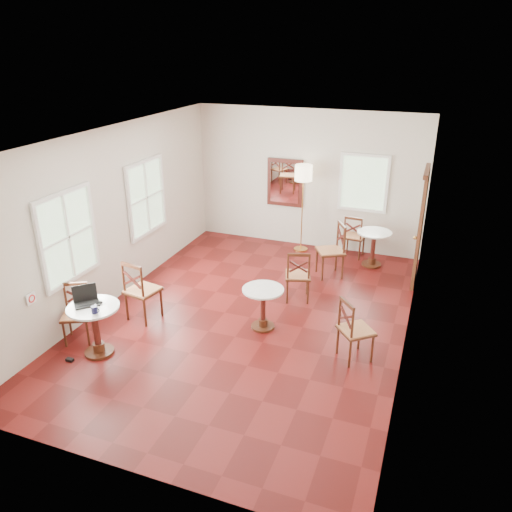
{
  "coord_description": "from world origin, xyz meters",
  "views": [
    {
      "loc": [
        2.65,
        -6.81,
        4.27
      ],
      "look_at": [
        0.0,
        0.3,
        1.0
      ],
      "focal_mm": 35.18,
      "sensor_mm": 36.0,
      "label": 1
    }
  ],
  "objects": [
    {
      "name": "room_shell",
      "position": [
        -0.06,
        0.27,
        1.89
      ],
      "size": [
        5.02,
        7.02,
        3.01
      ],
      "color": "beige",
      "rests_on": "ground"
    },
    {
      "name": "chair_back_b",
      "position": [
        0.9,
        2.09,
        0.53
      ],
      "size": [
        0.67,
        0.67,
        1.07
      ],
      "rotation": [
        0.0,
        0.0,
        -1.05
      ],
      "color": "#452011",
      "rests_on": "ground"
    },
    {
      "name": "chair_mid_a",
      "position": [
        0.56,
        0.89,
        0.48
      ],
      "size": [
        0.55,
        0.55,
        0.96
      ],
      "rotation": [
        0.0,
        0.0,
        3.45
      ],
      "color": "#452011",
      "rests_on": "ground"
    },
    {
      "name": "chair_back_a",
      "position": [
        1.14,
        3.18,
        0.46
      ],
      "size": [
        0.46,
        0.46,
        0.93
      ],
      "rotation": [
        0.0,
        0.0,
        3.06
      ],
      "color": "#452011",
      "rests_on": "ground"
    },
    {
      "name": "laptop",
      "position": [
        -1.87,
        -1.69,
        0.85
      ],
      "size": [
        0.44,
        0.44,
        0.25
      ],
      "rotation": [
        0.0,
        0.0,
        0.79
      ],
      "color": "black",
      "rests_on": "cafe_table_near"
    },
    {
      "name": "floor_lamp",
      "position": [
        -0.0,
        3.15,
        1.61
      ],
      "size": [
        0.37,
        0.37,
        1.9
      ],
      "color": "#BF8C3F",
      "rests_on": "ground"
    },
    {
      "name": "navy_mug",
      "position": [
        -1.57,
        -1.89,
        0.84
      ],
      "size": [
        0.13,
        0.09,
        0.1
      ],
      "color": "black",
      "rests_on": "cafe_table_near"
    },
    {
      "name": "ground",
      "position": [
        0.0,
        0.0,
        0.0
      ],
      "size": [
        7.0,
        7.0,
        0.0
      ],
      "primitive_type": "plane",
      "color": "#5B110F",
      "rests_on": "ground"
    },
    {
      "name": "chair_mid_b",
      "position": [
        1.82,
        -0.57,
        0.48
      ],
      "size": [
        0.62,
        0.62,
        0.96
      ],
      "rotation": [
        0.0,
        0.0,
        2.27
      ],
      "color": "#452011",
      "rests_on": "ground"
    },
    {
      "name": "mouse",
      "position": [
        -1.68,
        -1.64,
        0.81
      ],
      "size": [
        0.11,
        0.08,
        0.04
      ],
      "primitive_type": "ellipsoid",
      "rotation": [
        0.0,
        0.0,
        0.18
      ],
      "color": "black",
      "rests_on": "cafe_table_near"
    },
    {
      "name": "cafe_table_back",
      "position": [
        1.59,
        2.86,
        0.45
      ],
      "size": [
        0.69,
        0.69,
        0.73
      ],
      "color": "#452011",
      "rests_on": "ground"
    },
    {
      "name": "chair_near_a",
      "position": [
        -1.64,
        -0.65,
        0.53
      ],
      "size": [
        0.57,
        0.57,
        1.06
      ],
      "rotation": [
        0.0,
        0.0,
        2.96
      ],
      "color": "#452011",
      "rests_on": "ground"
    },
    {
      "name": "chair_near_b",
      "position": [
        -2.23,
        -1.54,
        0.45
      ],
      "size": [
        0.56,
        0.56,
        0.91
      ],
      "rotation": [
        0.0,
        0.0,
        0.46
      ],
      "color": "#452011",
      "rests_on": "ground"
    },
    {
      "name": "cafe_table_near",
      "position": [
        -1.72,
        -1.75,
        0.49
      ],
      "size": [
        0.74,
        0.74,
        0.79
      ],
      "color": "#452011",
      "rests_on": "ground"
    },
    {
      "name": "power_adapter",
      "position": [
        -2.0,
        -2.07,
        0.02
      ],
      "size": [
        0.11,
        0.06,
        0.04
      ],
      "primitive_type": "cube",
      "color": "black",
      "rests_on": "ground"
    },
    {
      "name": "cafe_table_mid",
      "position": [
        0.31,
        -0.22,
        0.43
      ],
      "size": [
        0.66,
        0.66,
        0.7
      ],
      "color": "#452011",
      "rests_on": "ground"
    },
    {
      "name": "water_glass",
      "position": [
        -1.6,
        -1.83,
        0.83
      ],
      "size": [
        0.06,
        0.06,
        0.09
      ],
      "primitive_type": "cylinder",
      "color": "white",
      "rests_on": "cafe_table_near"
    }
  ]
}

